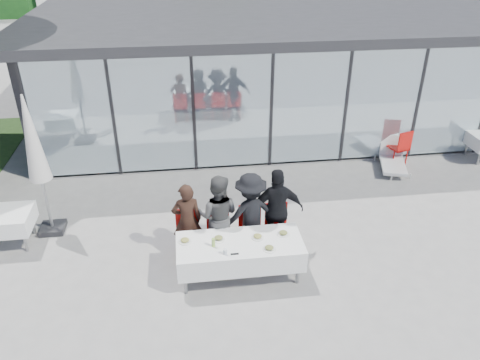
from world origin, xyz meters
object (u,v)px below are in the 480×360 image
object	(u,v)px
plate_a	(185,241)
diner_chair_b	(218,229)
plate_d	(283,233)
spare_chair_b	(401,146)
market_umbrella	(34,147)
lounger	(392,158)
plate_b	(219,238)
diner_chair_c	(250,227)
diner_chair_d	(277,225)
juice_bottle	(213,243)
folded_eyeglasses	(235,254)
diner_a	(187,221)
diner_chair_a	(188,231)
plate_extra	(269,248)
dining_table	(240,252)
diner_d	(277,210)
plate_c	(258,237)
spare_table_left	(10,221)
diner_c	(250,213)
diner_b	(218,216)

from	to	relation	value
plate_a	diner_chair_b	bearing A→B (deg)	43.26
plate_d	spare_chair_b	size ratio (longest dim) A/B	0.24
spare_chair_b	market_umbrella	bearing A→B (deg)	-166.98
lounger	plate_b	bearing A→B (deg)	-143.45
diner_chair_c	diner_chair_d	size ratio (longest dim) A/B	1.00
juice_bottle	market_umbrella	bearing A→B (deg)	148.67
folded_eyeglasses	diner_a	bearing A→B (deg)	125.41
diner_chair_c	spare_chair_b	world-z (taller)	same
diner_chair_a	plate_extra	xyz separation A→B (m)	(1.39, -1.03, 0.24)
dining_table	plate_a	distance (m)	1.01
diner_chair_a	diner_chair_c	world-z (taller)	same
diner_a	plate_extra	bearing A→B (deg)	137.61
diner_d	plate_c	world-z (taller)	diner_d
diner_chair_c	plate_a	world-z (taller)	diner_chair_c
diner_chair_d	diner_chair_a	bearing A→B (deg)	180.00
spare_chair_b	market_umbrella	size ratio (longest dim) A/B	0.33
diner_a	spare_table_left	distance (m)	3.59
dining_table	plate_c	bearing A→B (deg)	14.48
spare_table_left	spare_chair_b	size ratio (longest dim) A/B	0.88
diner_a	folded_eyeglasses	xyz separation A→B (m)	(0.77, -1.09, -0.03)
diner_chair_d	juice_bottle	xyz separation A→B (m)	(-1.30, -0.81, 0.29)
diner_chair_a	spare_table_left	distance (m)	3.59
spare_table_left	diner_c	bearing A→B (deg)	-9.71
dining_table	plate_d	distance (m)	0.86
diner_a	lounger	bearing A→B (deg)	-156.71
folded_eyeglasses	spare_chair_b	bearing A→B (deg)	40.53
dining_table	diner_chair_b	world-z (taller)	diner_chair_b
diner_b	diner_chair_d	xyz separation A→B (m)	(1.15, -0.01, -0.31)
diner_chair_b	diner_chair_d	xyz separation A→B (m)	(1.15, 0.00, 0.00)
diner_d	juice_bottle	world-z (taller)	diner_d
diner_chair_c	lounger	size ratio (longest dim) A/B	0.67
plate_a	plate_b	distance (m)	0.60
plate_b	spare_chair_b	distance (m)	6.42
dining_table	plate_extra	bearing A→B (deg)	-29.82
diner_chair_b	diner_chair_d	world-z (taller)	same
diner_chair_c	plate_a	xyz separation A→B (m)	(-1.27, -0.61, 0.24)
diner_c	diner_d	size ratio (longest dim) A/B	0.96
spare_table_left	diner_chair_d	bearing A→B (deg)	-8.86
diner_c	plate_c	size ratio (longest dim) A/B	7.25
diner_d	plate_a	xyz separation A→B (m)	(-1.80, -0.62, -0.09)
diner_c	plate_extra	bearing A→B (deg)	87.23
plate_extra	folded_eyeglasses	world-z (taller)	plate_extra
diner_b	plate_a	distance (m)	0.90
juice_bottle	spare_chair_b	world-z (taller)	spare_chair_b
diner_d	market_umbrella	size ratio (longest dim) A/B	0.58
diner_chair_c	lounger	world-z (taller)	diner_chair_c
diner_b	spare_table_left	size ratio (longest dim) A/B	1.97
plate_b	spare_chair_b	size ratio (longest dim) A/B	0.24
market_umbrella	diner_b	bearing A→B (deg)	-18.84
diner_d	juice_bottle	distance (m)	1.54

